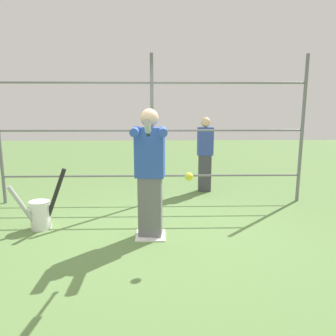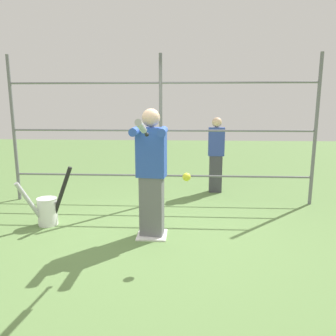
% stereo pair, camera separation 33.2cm
% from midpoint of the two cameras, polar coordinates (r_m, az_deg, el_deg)
% --- Properties ---
extents(ground_plane, '(24.00, 24.00, 0.00)m').
position_cam_midpoint_polar(ground_plane, '(4.57, -0.67, -11.71)').
color(ground_plane, '#608447').
extents(home_plate, '(0.40, 0.40, 0.02)m').
position_cam_midpoint_polar(home_plate, '(4.57, -0.67, -11.59)').
color(home_plate, white).
rests_on(home_plate, ground).
extents(fence_backstop, '(5.43, 0.06, 2.62)m').
position_cam_midpoint_polar(fence_backstop, '(5.83, 0.38, 6.56)').
color(fence_backstop, slate).
rests_on(fence_backstop, ground).
extents(batter, '(0.44, 0.61, 1.72)m').
position_cam_midpoint_polar(batter, '(4.28, -0.71, -0.27)').
color(batter, slate).
rests_on(batter, ground).
extents(baseball_bat_swinging, '(0.08, 0.82, 0.24)m').
position_cam_midpoint_polar(baseball_bat_swinging, '(3.29, -1.66, 7.00)').
color(baseball_bat_swinging, black).
extents(softball_in_flight, '(0.10, 0.10, 0.10)m').
position_cam_midpoint_polar(softball_in_flight, '(3.74, 5.80, -1.59)').
color(softball_in_flight, yellow).
extents(bat_bucket, '(0.73, 0.49, 0.89)m').
position_cam_midpoint_polar(bat_bucket, '(5.13, -18.52, -6.88)').
color(bat_bucket, white).
rests_on(bat_bucket, ground).
extents(bystander_behind_fence, '(0.31, 0.19, 1.51)m').
position_cam_midpoint_polar(bystander_behind_fence, '(6.66, 9.79, 2.44)').
color(bystander_behind_fence, '#3F3F47').
rests_on(bystander_behind_fence, ground).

